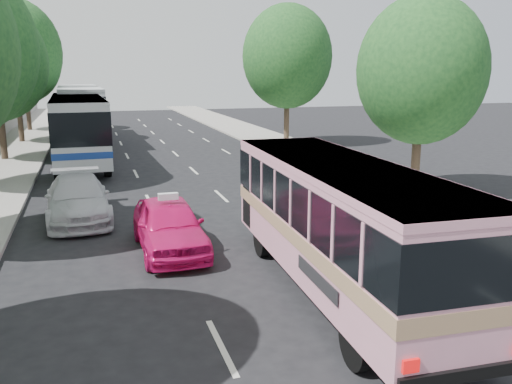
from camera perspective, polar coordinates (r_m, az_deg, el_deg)
name	(u,v)px	position (r m, az deg, el deg)	size (l,w,h in m)	color
ground	(281,293)	(12.67, 2.67, -10.60)	(120.00, 120.00, 0.00)	black
sidewalk_left	(2,166)	(31.65, -25.17, 2.52)	(4.00, 90.00, 0.15)	#9E998E
sidewalk_right	(301,152)	(33.73, 4.76, 4.21)	(4.00, 90.00, 0.12)	#9E998E
tree_left_e	(15,49)	(41.14, -24.07, 13.61)	(6.30, 6.30, 9.82)	#38281E
tree_left_f	(24,58)	(49.11, -23.21, 12.86)	(5.88, 5.88, 9.16)	#38281E
tree_right_near	(424,65)	(22.79, 17.32, 12.63)	(5.10, 5.10, 7.95)	#38281E
tree_right_far	(289,53)	(37.26, 3.46, 14.39)	(6.00, 6.00, 9.35)	#38281E
pink_bus	(340,213)	(12.33, 8.85, -2.23)	(2.75, 9.48, 3.00)	pink
pink_taxi	(169,225)	(15.44, -9.12, -3.49)	(1.77, 4.39, 1.50)	#DB1367
white_pickup	(78,199)	(19.44, -18.25, -0.67)	(2.04, 5.03, 1.46)	silver
tour_coach_front	(78,124)	(30.96, -18.19, 6.84)	(2.98, 12.20, 3.63)	silver
tour_coach_rear	(80,109)	(40.89, -18.06, 8.33)	(3.26, 13.06, 3.88)	silver
taxi_roof_sign	(168,196)	(15.23, -9.23, -0.46)	(0.55, 0.18, 0.18)	silver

